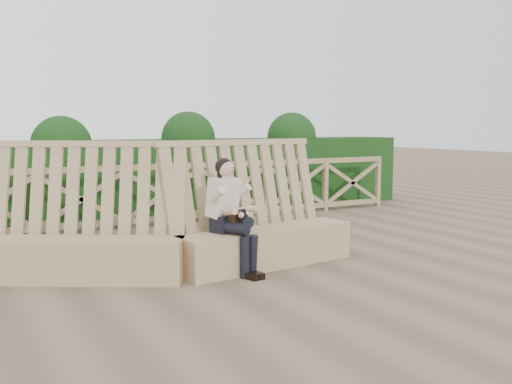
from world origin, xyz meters
TOP-DOWN VIEW (x-y plane):
  - ground at (0.00, 0.00)m, footprint 60.00×60.00m
  - bench at (-0.99, 0.28)m, footprint 4.64×1.90m
  - woman at (-0.43, -0.08)m, footprint 0.49×0.85m
  - guardrail at (0.00, 3.50)m, footprint 10.10×0.09m
  - hedge at (0.00, 4.70)m, footprint 12.00×1.20m

SIDE VIEW (x-z plane):
  - ground at x=0.00m, z-range 0.00..0.00m
  - bench at x=-0.99m, z-range -0.40..1.22m
  - guardrail at x=0.00m, z-range 0.00..1.10m
  - hedge at x=0.00m, z-range 0.00..1.50m
  - woman at x=-0.43m, z-range 0.06..1.46m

